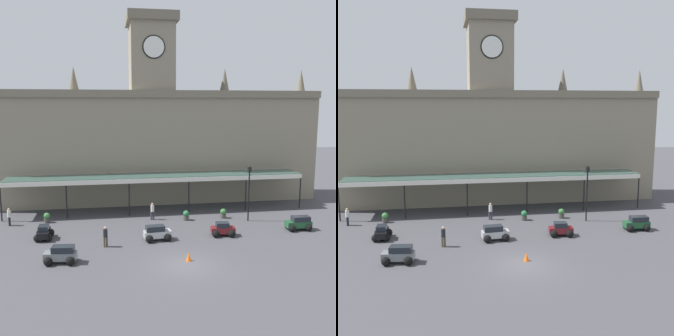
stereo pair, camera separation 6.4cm
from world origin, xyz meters
The scene contains 16 objects.
ground_plane centered at (0.00, 0.00, 0.00)m, with size 140.00×140.00×0.00m, color #454449.
station_building centered at (0.00, 19.59, 7.14)m, with size 38.27×5.77×20.95m.
entrance_canopy centered at (0.00, 14.50, 3.71)m, with size 30.97×3.26×3.86m.
car_grey_estate centered at (-8.64, 1.88, 0.56)m, with size 2.33×1.70×1.27m.
car_maroon_sedan centered at (4.46, 5.75, 0.50)m, with size 2.14×1.67×1.19m.
car_silver_estate centered at (-1.28, 5.50, 0.56)m, with size 2.32×1.68×1.27m.
car_green_estate centered at (11.67, 6.17, 0.56)m, with size 2.28×1.60×1.27m.
car_black_sedan centered at (-10.60, 7.31, 0.50)m, with size 1.52×2.05×1.19m.
pedestrian_near_entrance centered at (-5.50, 4.65, 0.91)m, with size 0.37×0.34×1.67m.
pedestrian_crossing_forecourt centered at (-0.94, 11.45, 0.91)m, with size 0.39×0.34×1.67m.
pedestrian_beside_cars centered at (-14.34, 11.65, 0.91)m, with size 0.34×0.39×1.67m.
victorian_lamppost centered at (8.17, 9.56, 3.34)m, with size 0.30×0.30×5.43m.
traffic_cone centered at (0.41, 0.83, 0.31)m, with size 0.40×0.40×0.61m, color orange.
planter_near_kerb centered at (2.28, 10.74, 0.49)m, with size 0.60×0.60×0.96m.
planter_forecourt_centre centered at (-11.02, 12.09, 0.49)m, with size 0.60×0.60×0.96m.
planter_by_canopy centered at (6.07, 10.85, 0.49)m, with size 0.60×0.60×0.96m.
Camera 2 is at (-5.25, -25.42, 11.16)m, focal length 41.83 mm.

